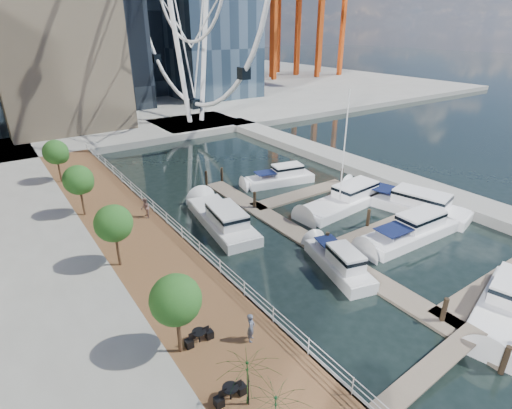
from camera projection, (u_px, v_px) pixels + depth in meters
The scene contains 15 objects.
ground at pixel (383, 323), 24.24m from camera, with size 520.00×520.00×0.00m, color black.
boardwalk at pixel (148, 254), 30.55m from camera, with size 6.00×60.00×1.00m, color brown.
seawall at pixel (184, 243), 32.11m from camera, with size 0.25×60.00×1.00m, color #595954.
land_far at pixel (55, 94), 100.21m from camera, with size 200.00×114.00×1.00m, color gray.
breakwater at pixel (358, 166), 49.38m from camera, with size 4.00×60.00×1.00m, color gray.
pier at pixel (196, 124), 70.16m from camera, with size 14.00×12.00×1.00m, color gray.
railing at pixel (182, 232), 31.64m from camera, with size 0.10×60.00×1.05m, color white, non-canonical shape.
floating_docks at pixel (351, 222), 35.64m from camera, with size 16.00×34.00×2.60m.
port_cranes at pixel (284, 11), 122.64m from camera, with size 40.00×52.00×38.00m.
street_trees at pixel (113, 223), 26.99m from camera, with size 2.60×42.60×4.60m.
yacht_foreground at pixel (409, 239), 33.77m from camera, with size 2.85×10.64×2.15m, color white, non-canonical shape.
pedestrian_near at pixel (251, 327), 21.25m from camera, with size 0.63×0.41×1.72m, color #4E5569.
pedestrian_mid at pixel (145, 208), 34.88m from camera, with size 0.88×0.69×1.82m, color #806058.
pedestrian_far at pixel (84, 185), 40.16m from camera, with size 0.92×0.38×1.57m, color #333A40.
moored_yachts at pixel (345, 215), 38.00m from camera, with size 22.26×30.47×11.50m.
Camera 1 is at (-17.22, -11.24, 16.62)m, focal length 28.00 mm.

